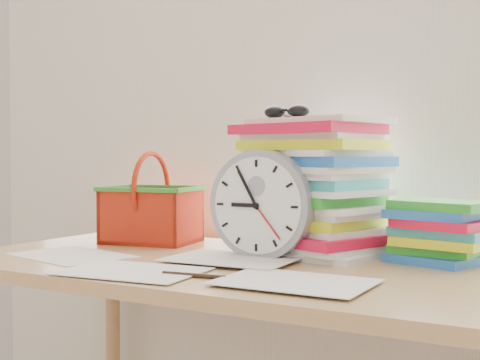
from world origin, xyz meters
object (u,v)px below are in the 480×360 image
Objects in this scene: clock at (262,205)px; basket at (152,198)px; paper_stack at (314,186)px; book_stack at (442,232)px; desk at (244,295)px.

basket is at bearing 164.64° from clock.
paper_stack reaches higher than book_stack.
book_stack is (0.38, 0.15, -0.06)m from clock.
paper_stack is 0.17m from clock.
basket reaches higher than book_stack.
desk is 0.47m from book_stack.
paper_stack is 1.33× the size of basket.
paper_stack is at bearing 67.98° from desk.
desk is 0.21m from clock.
clock reaches higher than desk.
clock is at bearing -158.86° from book_stack.
paper_stack is 1.31× the size of clock.
book_stack is (0.40, 0.21, 0.15)m from desk.
paper_stack is (0.08, 0.21, 0.24)m from desk.
basket is (-0.48, -0.03, -0.04)m from paper_stack.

